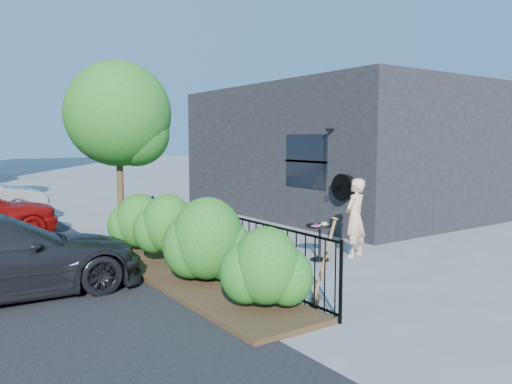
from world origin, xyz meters
TOP-DOWN VIEW (x-y plane):
  - ground at (0.00, 0.00)m, footprint 120.00×120.00m
  - shop_building at (5.50, 4.50)m, footprint 6.22×9.00m
  - fence at (-1.50, 0.00)m, footprint 0.05×6.05m
  - planting_bed at (-2.20, 0.00)m, footprint 1.30×6.00m
  - shrubs at (-2.10, 0.10)m, footprint 1.10×5.60m
  - patio_tree at (-2.24, 2.76)m, footprint 2.20×2.20m
  - cafe_table at (0.56, -0.32)m, footprint 0.56×0.56m
  - woman at (1.36, -0.47)m, footprint 0.66×0.53m
  - shovel at (-1.25, -2.39)m, footprint 0.45×0.17m

SIDE VIEW (x-z plane):
  - ground at x=0.00m, z-range 0.00..0.00m
  - planting_bed at x=-2.20m, z-range 0.00..0.08m
  - cafe_table at x=0.56m, z-range 0.11..0.86m
  - fence at x=-1.50m, z-range 0.01..1.11m
  - shovel at x=-1.25m, z-range -0.08..1.22m
  - shrubs at x=-2.10m, z-range 0.08..1.32m
  - woman at x=1.36m, z-range 0.00..1.59m
  - shop_building at x=5.50m, z-range 0.00..4.00m
  - patio_tree at x=-2.24m, z-range 0.79..4.73m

